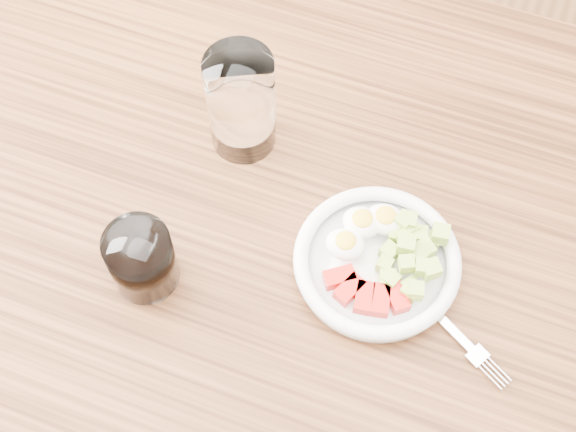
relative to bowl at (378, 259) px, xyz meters
The scene contains 6 objects.
ground 0.79m from the bowl, behind, with size 4.00×4.00×0.00m, color brown.
dining_table 0.16m from the bowl, behind, with size 1.50×0.90×0.77m.
bowl is the anchor object (origin of this frame).
fork 0.07m from the bowl, 22.58° to the right, with size 0.18×0.11×0.01m.
water_glass 0.25m from the bowl, 152.43° to the left, with size 0.08×0.08×0.15m, color white.
coffee_glass 0.27m from the bowl, 156.64° to the right, with size 0.08×0.08×0.09m.
Camera 1 is at (0.15, -0.40, 1.63)m, focal length 50.00 mm.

